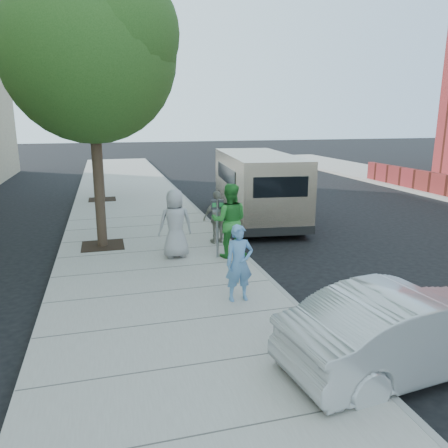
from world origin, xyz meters
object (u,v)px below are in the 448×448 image
(tree_near, at_px, (91,49))
(person_striped_polo, at_px, (218,217))
(person_gray_shirt, at_px, (175,224))
(sedan, at_px, (409,329))
(van, at_px, (257,185))
(tree_far, at_px, (96,91))
(person_officer, at_px, (239,263))
(person_green_shirt, at_px, (230,221))
(parking_meter, at_px, (217,216))

(tree_near, relative_size, person_striped_polo, 4.82)
(person_striped_polo, bearing_deg, person_gray_shirt, 23.98)
(sedan, xyz_separation_m, person_striped_polo, (-1.17, 7.04, 0.26))
(van, bearing_deg, tree_far, 143.85)
(tree_far, bearing_deg, person_officer, -77.93)
(sedan, bearing_deg, person_green_shirt, 5.18)
(person_striped_polo, bearing_deg, tree_far, -79.96)
(tree_near, xyz_separation_m, person_officer, (2.64, -4.76, -4.61))
(person_officer, distance_m, person_gray_shirt, 3.24)
(person_gray_shirt, bearing_deg, parking_meter, 162.02)
(person_officer, bearing_deg, tree_far, 101.49)
(tree_far, bearing_deg, sedan, -73.74)
(van, xyz_separation_m, person_officer, (-2.92, -7.26, -0.38))
(van, height_order, person_gray_shirt, van)
(van, relative_size, person_gray_shirt, 3.77)
(van, relative_size, person_officer, 4.39)
(person_green_shirt, bearing_deg, person_officer, 95.23)
(tree_near, relative_size, sedan, 1.85)
(person_gray_shirt, xyz_separation_m, person_striped_polo, (1.42, 1.02, -0.14))
(person_green_shirt, bearing_deg, sedan, 119.29)
(person_officer, bearing_deg, person_striped_polo, 80.83)
(sedan, xyz_separation_m, person_green_shirt, (-1.20, 5.68, 0.47))
(tree_near, distance_m, person_gray_shirt, 5.11)
(tree_near, height_order, person_gray_shirt, tree_near)
(sedan, bearing_deg, van, -13.09)
(van, relative_size, sedan, 1.70)
(tree_near, height_order, sedan, tree_near)
(person_officer, bearing_deg, sedan, -58.58)
(parking_meter, distance_m, sedan, 5.94)
(tree_far, xyz_separation_m, van, (5.57, -5.10, -3.56))
(tree_near, height_order, tree_far, tree_near)
(tree_near, xyz_separation_m, sedan, (4.45, -7.65, -4.88))
(parking_meter, distance_m, van, 5.16)
(person_green_shirt, xyz_separation_m, person_striped_polo, (0.03, 1.36, -0.21))
(van, xyz_separation_m, person_striped_polo, (-2.30, -3.10, -0.39))
(tree_near, distance_m, person_striped_polo, 5.69)
(van, height_order, person_officer, van)
(tree_near, bearing_deg, person_officer, -60.97)
(tree_far, xyz_separation_m, sedan, (4.45, -15.25, -4.21))
(person_officer, bearing_deg, person_green_shirt, 77.32)
(sedan, distance_m, person_gray_shirt, 6.57)
(tree_far, height_order, person_officer, tree_far)
(sedan, height_order, person_green_shirt, person_green_shirt)
(person_green_shirt, distance_m, person_gray_shirt, 1.43)
(sedan, height_order, person_gray_shirt, person_gray_shirt)
(parking_meter, height_order, person_officer, person_officer)
(person_green_shirt, bearing_deg, tree_far, -53.94)
(person_gray_shirt, bearing_deg, sedan, 111.57)
(tree_far, distance_m, person_striped_polo, 9.68)
(person_officer, height_order, person_green_shirt, person_green_shirt)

